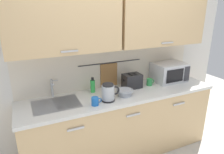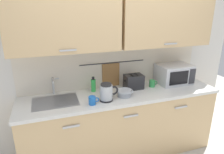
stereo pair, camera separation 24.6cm
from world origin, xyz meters
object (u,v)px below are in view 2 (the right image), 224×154
(toaster, at_px, (134,82))
(mug_by_kettle, at_px, (152,83))
(electric_kettle, at_px, (107,92))
(microwave, at_px, (174,74))
(dish_soap_bottle, at_px, (93,85))
(mixing_bowl, at_px, (124,93))
(mug_near_sink, at_px, (92,100))

(toaster, xyz_separation_m, mug_by_kettle, (0.27, -0.03, -0.05))
(electric_kettle, distance_m, mug_by_kettle, 0.75)
(microwave, distance_m, toaster, 0.63)
(toaster, bearing_deg, electric_kettle, -152.23)
(dish_soap_bottle, distance_m, toaster, 0.54)
(mixing_bowl, bearing_deg, mug_by_kettle, 18.79)
(dish_soap_bottle, height_order, toaster, dish_soap_bottle)
(microwave, relative_size, dish_soap_bottle, 2.35)
(dish_soap_bottle, bearing_deg, mug_by_kettle, -7.20)
(mug_near_sink, bearing_deg, electric_kettle, 15.51)
(microwave, bearing_deg, dish_soap_bottle, 176.73)
(mug_near_sink, bearing_deg, microwave, 13.22)
(dish_soap_bottle, relative_size, mug_by_kettle, 1.63)
(mug_near_sink, bearing_deg, toaster, 24.47)
(dish_soap_bottle, distance_m, mixing_bowl, 0.42)
(microwave, distance_m, mug_near_sink, 1.29)
(electric_kettle, xyz_separation_m, mug_by_kettle, (0.72, 0.21, -0.05))
(dish_soap_bottle, bearing_deg, microwave, -3.27)
(electric_kettle, xyz_separation_m, mug_near_sink, (-0.18, -0.05, -0.05))
(dish_soap_bottle, bearing_deg, mixing_bowl, -39.42)
(microwave, xyz_separation_m, dish_soap_bottle, (-1.16, 0.07, -0.05))
(electric_kettle, bearing_deg, toaster, 27.77)
(microwave, bearing_deg, mug_by_kettle, -174.39)
(microwave, distance_m, mixing_bowl, 0.86)
(mug_near_sink, relative_size, mug_by_kettle, 1.00)
(mug_near_sink, bearing_deg, dish_soap_bottle, 74.58)
(mixing_bowl, bearing_deg, toaster, 42.04)
(dish_soap_bottle, bearing_deg, electric_kettle, -75.28)
(mixing_bowl, height_order, mug_by_kettle, mug_by_kettle)
(mixing_bowl, bearing_deg, dish_soap_bottle, 140.58)
(electric_kettle, xyz_separation_m, dish_soap_bottle, (-0.08, 0.31, -0.01))
(electric_kettle, bearing_deg, mixing_bowl, 11.05)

